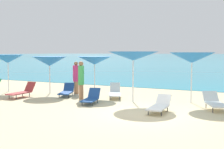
# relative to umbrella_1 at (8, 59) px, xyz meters

# --- Properties ---
(ground_plane) EXTENTS (50.00, 100.00, 0.30)m
(ground_plane) POSITION_rel_umbrella_1_xyz_m (9.04, 7.80, -2.04)
(ground_plane) COLOR beige
(umbrella_1) EXTENTS (1.91, 1.91, 2.14)m
(umbrella_1) POSITION_rel_umbrella_1_xyz_m (0.00, 0.00, 0.00)
(umbrella_1) COLOR silver
(umbrella_1) RESTS_ON ground_plane
(umbrella_2) EXTENTS (1.97, 1.97, 2.04)m
(umbrella_2) POSITION_rel_umbrella_1_xyz_m (2.63, 0.48, -0.12)
(umbrella_2) COLOR silver
(umbrella_2) RESTS_ON ground_plane
(umbrella_3) EXTENTS (1.98, 1.98, 2.06)m
(umbrella_3) POSITION_rel_umbrella_1_xyz_m (5.29, 0.82, -0.05)
(umbrella_3) COLOR silver
(umbrella_3) RESTS_ON ground_plane
(umbrella_4) EXTENTS (2.53, 2.53, 2.31)m
(umbrella_4) POSITION_rel_umbrella_1_xyz_m (7.82, -0.08, 0.21)
(umbrella_4) COLOR silver
(umbrella_4) RESTS_ON ground_plane
(umbrella_5) EXTENTS (2.20, 2.20, 2.27)m
(umbrella_5) POSITION_rel_umbrella_1_xyz_m (10.24, 0.93, 0.14)
(umbrella_5) COLOR silver
(umbrella_5) RESTS_ON ground_plane
(lounge_chair_0) EXTENTS (1.24, 1.74, 0.64)m
(lounge_chair_0) POSITION_rel_umbrella_1_xyz_m (11.39, -0.25, -1.60)
(lounge_chair_0) COLOR white
(lounge_chair_0) RESTS_ON ground_plane
(lounge_chair_3) EXTENTS (0.83, 1.46, 0.63)m
(lounge_chair_3) POSITION_rel_umbrella_1_xyz_m (6.31, -1.27, -1.64)
(lounge_chair_3) COLOR #1E478C
(lounge_chair_3) RESTS_ON ground_plane
(lounge_chair_4) EXTENTS (0.61, 1.68, 0.59)m
(lounge_chair_4) POSITION_rel_umbrella_1_xyz_m (9.56, -1.68, -1.64)
(lounge_chair_4) COLOR white
(lounge_chair_4) RESTS_ON ground_plane
(lounge_chair_5) EXTENTS (1.14, 1.71, 0.62)m
(lounge_chair_5) POSITION_rel_umbrella_1_xyz_m (4.03, 0.09, -1.65)
(lounge_chair_5) COLOR #1E478C
(lounge_chair_5) RESTS_ON ground_plane
(lounge_chair_6) EXTENTS (0.55, 1.62, 0.72)m
(lounge_chair_6) POSITION_rel_umbrella_1_xyz_m (2.26, -1.26, -1.60)
(lounge_chair_6) COLOR #A53333
(lounge_chair_6) RESTS_ON ground_plane
(lounge_chair_9) EXTENTS (1.18, 1.73, 0.68)m
(lounge_chair_9) POSITION_rel_umbrella_1_xyz_m (6.55, 0.67, -1.63)
(lounge_chair_9) COLOR white
(lounge_chair_9) RESTS_ON ground_plane
(beachgoer_1) EXTENTS (0.36, 0.36, 1.77)m
(beachgoer_1) POSITION_rel_umbrella_1_xyz_m (4.01, 1.03, -0.96)
(beachgoer_1) COLOR #A3704C
(beachgoer_1) RESTS_ON ground_plane
(beachgoer_3) EXTENTS (0.29, 0.29, 1.84)m
(beachgoer_3) POSITION_rel_umbrella_1_xyz_m (5.29, -0.48, -0.89)
(beachgoer_3) COLOR #A3704C
(beachgoer_3) RESTS_ON ground_plane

